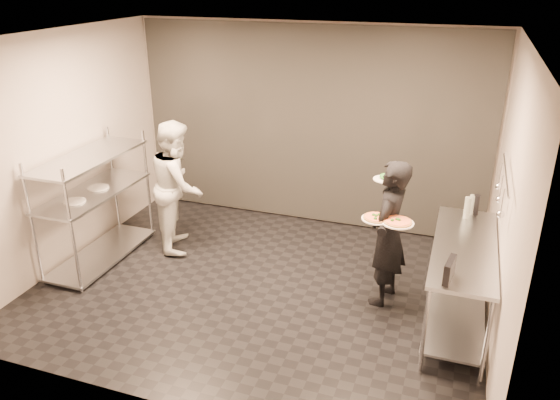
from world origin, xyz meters
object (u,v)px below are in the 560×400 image
(bottle_clear, at_px, (472,205))
(prep_counter, at_px, (461,271))
(pass_rack, at_px, (95,202))
(waiter, at_px, (388,234))
(salad_plate, at_px, (385,177))
(bottle_green, at_px, (467,208))
(pos_monitor, at_px, (450,270))
(pizza_plate_far, at_px, (398,222))
(bottle_dark, at_px, (476,205))
(pizza_plate_near, at_px, (376,218))
(chef, at_px, (178,186))

(bottle_clear, bearing_deg, prep_counter, -92.41)
(pass_rack, distance_m, waiter, 3.56)
(salad_plate, height_order, bottle_green, salad_plate)
(waiter, relative_size, pos_monitor, 6.04)
(waiter, height_order, pizza_plate_far, waiter)
(prep_counter, bearing_deg, bottle_clear, 87.59)
(bottle_green, relative_size, bottle_dark, 1.05)
(salad_plate, height_order, bottle_clear, salad_plate)
(prep_counter, relative_size, pizza_plate_far, 5.51)
(pass_rack, distance_m, bottle_green, 4.38)
(prep_counter, bearing_deg, waiter, 164.38)
(pizza_plate_near, bearing_deg, bottle_clear, 39.49)
(salad_plate, relative_size, bottle_dark, 1.09)
(chef, xyz_separation_m, bottle_dark, (3.61, 0.15, 0.18))
(waiter, distance_m, pos_monitor, 1.16)
(pos_monitor, bearing_deg, bottle_green, 94.67)
(waiter, height_order, bottle_green, waiter)
(chef, bearing_deg, salad_plate, -116.14)
(bottle_clear, relative_size, bottle_dark, 0.96)
(pizza_plate_near, bearing_deg, bottle_green, 35.60)
(chef, relative_size, pizza_plate_near, 5.58)
(pass_rack, distance_m, salad_plate, 3.52)
(bottle_clear, height_order, bottle_dark, bottle_dark)
(waiter, bearing_deg, bottle_green, 131.24)
(waiter, relative_size, chef, 0.96)
(pizza_plate_near, xyz_separation_m, bottle_green, (0.87, 0.63, -0.02))
(pizza_plate_far, distance_m, bottle_green, 0.93)
(pizza_plate_near, height_order, bottle_green, bottle_green)
(pos_monitor, height_order, bottle_green, bottle_green)
(pizza_plate_far, relative_size, pos_monitor, 1.21)
(pizza_plate_far, xyz_separation_m, bottle_clear, (0.70, 0.80, -0.04))
(pos_monitor, bearing_deg, pizza_plate_near, 144.38)
(chef, bearing_deg, bottle_green, -112.49)
(prep_counter, xyz_separation_m, bottle_clear, (0.03, 0.80, 0.40))
(chef, bearing_deg, pass_rack, 106.58)
(pass_rack, relative_size, bottle_clear, 7.30)
(pos_monitor, height_order, bottle_clear, bottle_clear)
(chef, bearing_deg, prep_counter, -123.17)
(waiter, height_order, salad_plate, waiter)
(pizza_plate_near, distance_m, pos_monitor, 1.08)
(chef, relative_size, bottle_clear, 7.76)
(bottle_dark, bearing_deg, bottle_clear, 180.00)
(chef, height_order, bottle_green, chef)
(bottle_dark, bearing_deg, chef, -177.62)
(pos_monitor, distance_m, bottle_clear, 1.53)
(pizza_plate_near, xyz_separation_m, pos_monitor, (0.77, -0.76, -0.04))
(bottle_clear, bearing_deg, bottle_dark, 0.00)
(waiter, xyz_separation_m, chef, (-2.75, 0.43, 0.03))
(pass_rack, height_order, bottle_dark, pass_rack)
(bottle_dark, bearing_deg, pizza_plate_near, -141.78)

